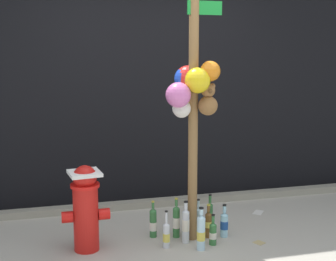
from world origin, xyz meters
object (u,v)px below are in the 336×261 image
(bottle_6, at_px, (198,221))
(bottle_8, at_px, (213,233))
(bottle_9, at_px, (210,214))
(bottle_4, at_px, (201,232))
(bottle_2, at_px, (186,225))
(bottle_0, at_px, (208,224))
(bottle_7, at_px, (176,221))
(bottle_3, at_px, (153,223))
(bottle_5, at_px, (224,224))
(bottle_1, at_px, (166,235))
(memorial_post, at_px, (192,75))
(fire_hydrant, at_px, (86,206))

(bottle_6, height_order, bottle_8, bottle_6)
(bottle_8, relative_size, bottle_9, 0.84)
(bottle_4, relative_size, bottle_9, 1.15)
(bottle_2, height_order, bottle_8, bottle_2)
(bottle_0, relative_size, bottle_7, 0.84)
(bottle_2, bearing_deg, bottle_0, 14.93)
(bottle_3, distance_m, bottle_7, 0.22)
(bottle_5, xyz_separation_m, bottle_8, (-0.17, -0.15, -0.02))
(bottle_6, bearing_deg, bottle_2, -139.88)
(bottle_3, height_order, bottle_5, bottle_3)
(bottle_1, height_order, bottle_6, bottle_6)
(bottle_2, distance_m, bottle_5, 0.40)
(bottle_1, bearing_deg, memorial_post, 27.71)
(bottle_3, height_order, bottle_4, bottle_4)
(memorial_post, relative_size, bottle_0, 8.09)
(bottle_3, xyz_separation_m, bottle_6, (0.43, -0.06, -0.00))
(bottle_0, xyz_separation_m, bottle_6, (-0.08, 0.08, 0.00))
(bottle_3, relative_size, bottle_8, 1.23)
(bottle_2, bearing_deg, fire_hydrant, 175.68)
(bottle_5, bearing_deg, bottle_7, 167.05)
(bottle_6, xyz_separation_m, bottle_7, (-0.22, 0.01, 0.02))
(bottle_1, distance_m, bottle_6, 0.42)
(bottle_4, height_order, bottle_9, bottle_4)
(bottle_6, height_order, bottle_7, bottle_7)
(bottle_4, relative_size, bottle_7, 1.02)
(bottle_4, distance_m, bottle_9, 0.55)
(bottle_8, bearing_deg, bottle_6, 103.73)
(bottle_3, xyz_separation_m, bottle_7, (0.21, -0.06, 0.02))
(bottle_4, height_order, bottle_6, bottle_4)
(memorial_post, relative_size, bottle_3, 7.43)
(fire_hydrant, distance_m, bottle_5, 1.33)
(fire_hydrant, distance_m, bottle_1, 0.77)
(bottle_9, bearing_deg, bottle_7, -158.24)
(bottle_8, bearing_deg, bottle_5, 42.27)
(bottle_3, relative_size, bottle_6, 0.99)
(memorial_post, bearing_deg, bottle_7, 153.09)
(bottle_8, bearing_deg, bottle_7, 137.44)
(fire_hydrant, height_order, bottle_5, fire_hydrant)
(bottle_5, height_order, bottle_8, bottle_5)
(bottle_2, xyz_separation_m, bottle_6, (0.17, 0.14, -0.03))
(bottle_3, xyz_separation_m, bottle_9, (0.60, 0.10, 0.00))
(bottle_0, height_order, bottle_4, bottle_4)
(bottle_0, relative_size, bottle_6, 0.91)
(memorial_post, xyz_separation_m, bottle_9, (0.27, 0.22, -1.41))
(bottle_4, xyz_separation_m, bottle_9, (0.26, 0.49, -0.02))
(bottle_4, height_order, bottle_7, bottle_4)
(fire_hydrant, distance_m, bottle_0, 1.18)
(bottle_7, bearing_deg, fire_hydrant, -174.81)
(fire_hydrant, distance_m, bottle_7, 0.89)
(bottle_2, relative_size, bottle_7, 1.03)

